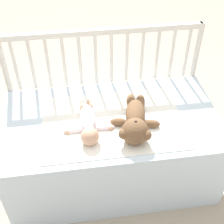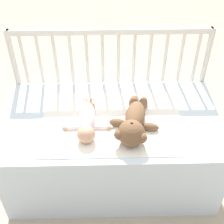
{
  "view_description": "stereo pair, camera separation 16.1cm",
  "coord_description": "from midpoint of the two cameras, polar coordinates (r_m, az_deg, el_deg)",
  "views": [
    {
      "loc": [
        -0.19,
        -1.37,
        1.8
      ],
      "look_at": [
        0.0,
        -0.01,
        0.58
      ],
      "focal_mm": 50.0,
      "sensor_mm": 36.0,
      "label": 1
    },
    {
      "loc": [
        -0.03,
        -1.38,
        1.8
      ],
      "look_at": [
        0.0,
        -0.01,
        0.58
      ],
      "focal_mm": 50.0,
      "sensor_mm": 36.0,
      "label": 2
    }
  ],
  "objects": [
    {
      "name": "crib_mattress",
      "position": [
        2.07,
        2.24,
        -6.56
      ],
      "size": [
        1.31,
        0.71,
        0.52
      ],
      "color": "silver",
      "rests_on": "ground_plane"
    },
    {
      "name": "crib_rail",
      "position": [
        2.1,
        1.96,
        8.47
      ],
      "size": [
        1.31,
        0.04,
        0.92
      ],
      "color": "beige",
      "rests_on": "ground_plane"
    },
    {
      "name": "blanket",
      "position": [
        1.85,
        2.47,
        -1.92
      ],
      "size": [
        0.83,
        0.56,
        0.01
      ],
      "color": "white",
      "rests_on": "crib_mattress"
    },
    {
      "name": "baby",
      "position": [
        1.8,
        -2.02,
        -1.75
      ],
      "size": [
        0.3,
        0.4,
        0.1
      ],
      "color": "white",
      "rests_on": "crib_mattress"
    },
    {
      "name": "ground_plane",
      "position": [
        2.27,
        2.07,
        -10.96
      ],
      "size": [
        12.0,
        12.0,
        0.0
      ],
      "primitive_type": "plane",
      "color": "tan"
    },
    {
      "name": "teddy_bear",
      "position": [
        1.77,
        6.56,
        -2.19
      ],
      "size": [
        0.3,
        0.46,
        0.15
      ],
      "color": "brown",
      "rests_on": "crib_mattress"
    }
  ]
}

